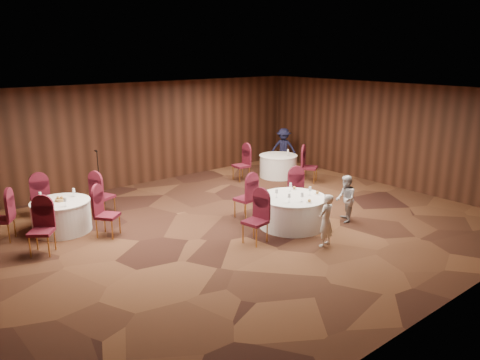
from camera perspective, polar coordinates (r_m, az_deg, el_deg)
ground at (r=11.41m, az=-0.14°, el=-5.71°), size 12.00×12.00×0.00m
room_shell at (r=10.85m, az=-0.15°, el=4.01°), size 12.00×12.00×12.00m
table_main at (r=11.41m, az=6.36°, el=-3.79°), size 1.64×1.64×0.74m
table_left at (r=11.80m, az=-20.92°, el=-4.11°), size 1.35×1.35×0.74m
table_right at (r=15.85m, az=4.68°, el=1.75°), size 1.27×1.27×0.74m
chairs_main at (r=11.60m, az=3.11°, el=-2.74°), size 2.99×2.00×1.00m
chairs_left at (r=11.76m, az=-21.09°, el=-3.54°), size 3.16×3.04×1.00m
chairs_right at (r=15.23m, az=4.31°, el=1.67°), size 2.20×2.22×1.00m
tabletop_main at (r=11.31m, az=7.26°, el=-1.51°), size 1.10×1.12×0.22m
tabletop_left at (r=11.66m, az=-21.11°, el=-2.05°), size 0.80×0.84×0.22m
tabletop_right at (r=15.68m, az=5.87°, el=3.52°), size 0.08×0.08×0.22m
mic_stand at (r=13.51m, az=-16.72°, el=-1.02°), size 0.24×0.24×1.52m
woman_a at (r=10.30m, az=10.43°, el=-4.86°), size 0.47×0.35×1.17m
woman_b at (r=11.86m, az=12.74°, el=-2.25°), size 0.72×0.73×1.18m
man_c at (r=17.08m, az=5.31°, el=3.91°), size 1.01×1.05×1.44m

